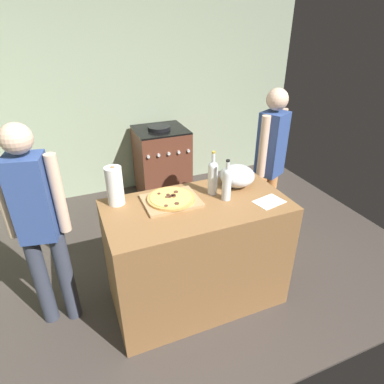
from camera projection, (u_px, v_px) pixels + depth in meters
The scene contains 13 objects.
ground_plane at pixel (164, 244), 3.40m from camera, with size 4.72×3.44×0.02m, color #3F3833.
kitchen_wall_rear at pixel (123, 90), 3.97m from camera, with size 4.72×0.10×2.60m, color #99A889.
counter at pixel (197, 254), 2.54m from camera, with size 1.34×0.69×0.91m, color olive.
cutting_board at pixel (171, 201), 2.35m from camera, with size 0.40×0.32×0.02m, color tan.
pizza at pixel (171, 198), 2.34m from camera, with size 0.34×0.34×0.03m.
mixing_bowl at pixel (237, 176), 2.54m from camera, with size 0.28×0.28×0.17m.
paper_towel_roll at pixel (115, 186), 2.27m from camera, with size 0.12×0.12×0.29m.
wine_bottle_green at pixel (213, 176), 2.40m from camera, with size 0.07×0.07×0.34m.
wine_bottle_amber at pixel (227, 182), 2.32m from camera, with size 0.07×0.07×0.31m.
recipe_sheet at pixel (269, 202), 2.35m from camera, with size 0.21×0.15×0.00m, color white.
stove at pixel (162, 162), 4.16m from camera, with size 0.62×0.61×0.93m.
person_in_stripes at pixel (38, 221), 2.15m from camera, with size 0.39×0.24×1.57m.
person_in_red at pixel (270, 162), 3.02m from camera, with size 0.35×0.28×1.57m.
Camera 1 is at (-0.76, -1.21, 2.09)m, focal length 30.29 mm.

